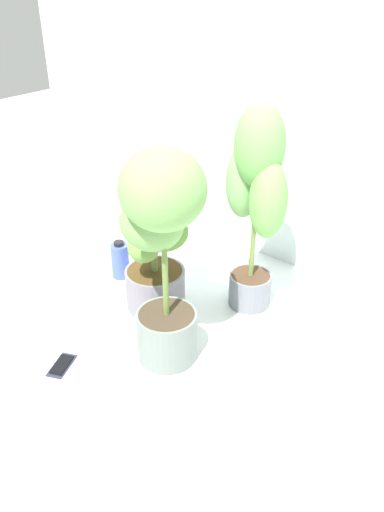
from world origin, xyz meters
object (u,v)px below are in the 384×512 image
(potted_plant_center, at_px, (153,238))
(nutrient_bottle, at_px, (120,260))
(potted_plant_back_right, at_px, (256,192))
(potted_plant_front_right, at_px, (161,236))
(cell_phone, at_px, (62,365))

(potted_plant_center, height_order, nutrient_bottle, potted_plant_center)
(potted_plant_back_right, relative_size, potted_plant_front_right, 1.07)
(potted_plant_center, bearing_deg, nutrient_bottle, 166.67)
(potted_plant_front_right, xyz_separation_m, nutrient_bottle, (-0.57, 0.29, -0.46))
(potted_plant_front_right, bearing_deg, potted_plant_back_right, 82.52)
(potted_plant_front_right, bearing_deg, nutrient_bottle, 152.89)
(cell_phone, xyz_separation_m, nutrient_bottle, (-0.30, 0.62, 0.09))
(potted_plant_center, bearing_deg, potted_plant_front_right, -40.02)
(potted_plant_back_right, xyz_separation_m, cell_phone, (-0.34, -0.84, -0.57))
(potted_plant_center, xyz_separation_m, potted_plant_back_right, (0.33, 0.30, 0.21))
(potted_plant_back_right, bearing_deg, nutrient_bottle, -160.78)
(potted_plant_front_right, bearing_deg, potted_plant_center, 139.98)
(potted_plant_center, relative_size, potted_plant_back_right, 0.69)
(potted_plant_front_right, relative_size, nutrient_bottle, 4.41)
(cell_phone, bearing_deg, potted_plant_front_right, 26.25)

